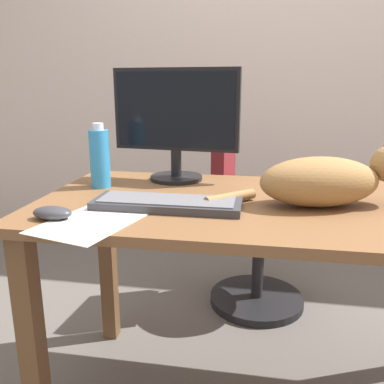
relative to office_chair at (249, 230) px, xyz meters
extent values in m
cube|color=beige|center=(0.06, 0.85, 0.90)|extent=(6.00, 0.04, 2.60)
cube|color=brown|center=(0.06, -0.71, 0.34)|extent=(1.43, 0.72, 0.03)
cube|color=brown|center=(-0.60, -1.01, -0.04)|extent=(0.06, 0.06, 0.73)
cube|color=brown|center=(-0.60, -0.41, -0.04)|extent=(0.06, 0.06, 0.73)
cylinder|color=black|center=(0.05, 0.00, -0.38)|extent=(0.48, 0.48, 0.04)
cylinder|color=black|center=(0.05, 0.00, -0.17)|extent=(0.06, 0.06, 0.46)
cylinder|color=maroon|center=(0.05, 0.00, 0.09)|extent=(0.44, 0.44, 0.06)
cube|color=maroon|center=(-0.14, 0.01, 0.32)|extent=(0.09, 0.36, 0.40)
cylinder|color=black|center=(-0.28, -0.46, 0.36)|extent=(0.20, 0.20, 0.01)
cylinder|color=black|center=(-0.28, -0.46, 0.42)|extent=(0.04, 0.04, 0.10)
cube|color=black|center=(-0.28, -0.46, 0.62)|extent=(0.48, 0.08, 0.30)
cube|color=black|center=(-0.28, -0.47, 0.62)|extent=(0.45, 0.05, 0.27)
cube|color=#333338|center=(-0.23, -0.82, 0.37)|extent=(0.44, 0.15, 0.02)
cube|color=slate|center=(-0.23, -0.82, 0.38)|extent=(0.40, 0.12, 0.00)
ellipsoid|color=olive|center=(0.22, -0.72, 0.43)|extent=(0.39, 0.26, 0.15)
cylinder|color=olive|center=(-0.05, -0.75, 0.38)|extent=(0.15, 0.15, 0.03)
ellipsoid|color=#333338|center=(-0.51, -0.98, 0.37)|extent=(0.11, 0.06, 0.04)
cube|color=white|center=(-0.40, -0.98, 0.36)|extent=(0.28, 0.34, 0.00)
cylinder|color=#2D8CD1|center=(-0.52, -0.61, 0.46)|extent=(0.07, 0.07, 0.20)
cylinder|color=silver|center=(-0.52, -0.61, 0.57)|extent=(0.04, 0.04, 0.02)
camera|label=1|loc=(0.04, -1.95, 0.71)|focal=37.98mm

